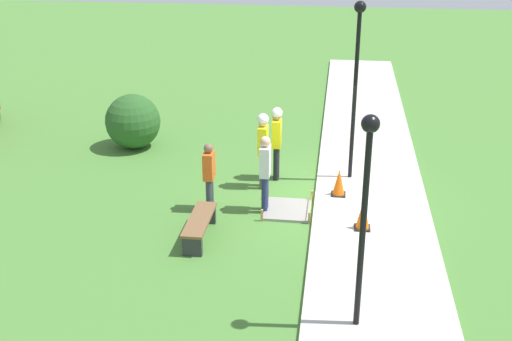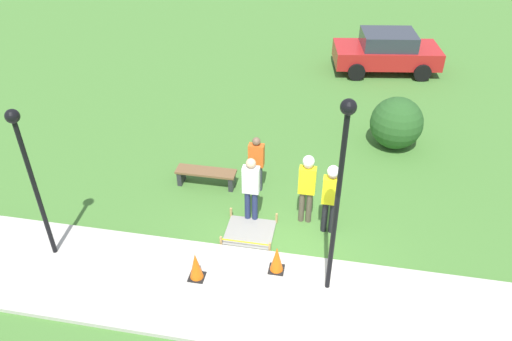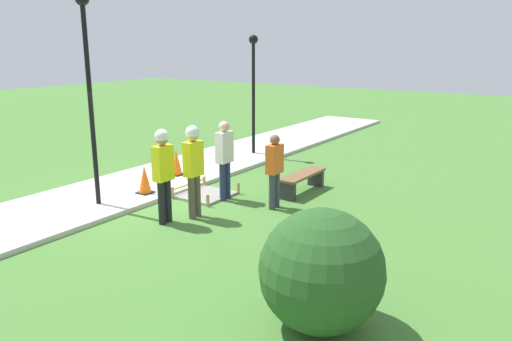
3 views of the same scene
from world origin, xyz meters
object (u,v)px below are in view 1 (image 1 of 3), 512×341
at_px(worker_supervisor, 263,143).
at_px(bystander_in_orange_shirt, 209,173).
at_px(lamppost_near, 356,68).
at_px(lamppost_far, 366,192).
at_px(bystander_in_gray_shirt, 265,169).
at_px(park_bench, 200,224).
at_px(worker_assistant, 277,136).
at_px(traffic_cone_near_patch, 363,214).
at_px(traffic_cone_far_patch, 339,182).

distance_m(worker_supervisor, bystander_in_orange_shirt, 1.77).
distance_m(lamppost_near, lamppost_far, 6.17).
bearing_deg(bystander_in_gray_shirt, park_bench, 140.73).
relative_size(bystander_in_orange_shirt, bystander_in_gray_shirt, 0.89).
relative_size(worker_assistant, lamppost_far, 0.52).
height_order(traffic_cone_near_patch, worker_supervisor, worker_supervisor).
relative_size(traffic_cone_far_patch, worker_supervisor, 0.34).
xyz_separation_m(worker_assistant, lamppost_near, (0.12, -1.86, 1.77)).
xyz_separation_m(park_bench, lamppost_near, (3.47, -3.13, 2.58)).
bearing_deg(worker_assistant, worker_supervisor, 154.38).
height_order(traffic_cone_far_patch, park_bench, traffic_cone_far_patch).
height_order(worker_supervisor, bystander_in_orange_shirt, worker_supervisor).
relative_size(park_bench, worker_assistant, 0.85).
distance_m(traffic_cone_far_patch, lamppost_near, 2.75).
bearing_deg(lamppost_far, park_bench, 50.20).
bearing_deg(worker_assistant, bystander_in_gray_shirt, 177.99).
distance_m(worker_assistant, lamppost_far, 6.48).
bearing_deg(bystander_in_gray_shirt, lamppost_far, -154.05).
xyz_separation_m(traffic_cone_near_patch, traffic_cone_far_patch, (1.64, 0.53, -0.02)).
height_order(park_bench, worker_assistant, worker_assistant).
xyz_separation_m(traffic_cone_near_patch, bystander_in_gray_shirt, (0.76, 2.18, 0.59)).
relative_size(traffic_cone_far_patch, lamppost_far, 0.18).
bearing_deg(worker_supervisor, park_bench, 160.35).
height_order(traffic_cone_near_patch, traffic_cone_far_patch, traffic_cone_near_patch).
distance_m(worker_supervisor, lamppost_far, 6.04).
bearing_deg(worker_assistant, traffic_cone_far_patch, -122.05).
relative_size(worker_supervisor, bystander_in_orange_shirt, 1.18).
relative_size(worker_supervisor, worker_assistant, 1.01).
bearing_deg(lamppost_near, worker_assistant, 93.84).
distance_m(traffic_cone_near_patch, bystander_in_orange_shirt, 3.53).
bearing_deg(traffic_cone_near_patch, worker_supervisor, 49.26).
relative_size(traffic_cone_near_patch, lamppost_far, 0.19).
distance_m(park_bench, worker_assistant, 3.67).
bearing_deg(worker_assistant, bystander_in_orange_shirt, 146.34).
xyz_separation_m(park_bench, lamppost_far, (-2.68, -3.22, 2.17)).
xyz_separation_m(worker_supervisor, bystander_in_orange_shirt, (-1.41, 1.04, -0.25)).
bearing_deg(bystander_in_gray_shirt, traffic_cone_near_patch, -109.19).
distance_m(traffic_cone_far_patch, lamppost_far, 5.45).
distance_m(bystander_in_orange_shirt, lamppost_far, 5.44).
xyz_separation_m(worker_supervisor, lamppost_far, (-5.45, -2.23, 1.34)).
bearing_deg(bystander_in_orange_shirt, lamppost_near, -56.48).
bearing_deg(traffic_cone_near_patch, lamppost_near, 5.33).
bearing_deg(worker_supervisor, traffic_cone_near_patch, -130.74).
bearing_deg(worker_assistant, park_bench, 159.28).
distance_m(traffic_cone_far_patch, park_bench, 3.70).
xyz_separation_m(bystander_in_gray_shirt, lamppost_near, (2.00, -1.93, 1.88)).
relative_size(park_bench, bystander_in_gray_shirt, 0.89).
xyz_separation_m(worker_supervisor, bystander_in_gray_shirt, (-1.30, -0.21, -0.13)).
relative_size(park_bench, bystander_in_orange_shirt, 1.00).
bearing_deg(park_bench, bystander_in_gray_shirt, -39.27).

